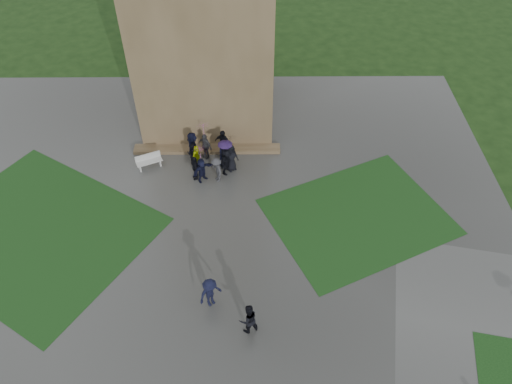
{
  "coord_description": "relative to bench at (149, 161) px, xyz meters",
  "views": [
    {
      "loc": [
        2.84,
        -13.1,
        20.0
      ],
      "look_at": [
        2.98,
        5.74,
        1.2
      ],
      "focal_mm": 35.0,
      "sensor_mm": 36.0,
      "label": 1
    }
  ],
  "objects": [
    {
      "name": "ground",
      "position": [
        3.34,
        -9.13,
        -0.47
      ],
      "size": [
        120.0,
        120.0,
        0.0
      ],
      "primitive_type": "plane",
      "color": "black"
    },
    {
      "name": "plaza",
      "position": [
        3.34,
        -7.13,
        -0.46
      ],
      "size": [
        34.0,
        34.0,
        0.02
      ],
      "primitive_type": "cube",
      "color": "#383835",
      "rests_on": "ground"
    },
    {
      "name": "lawn_inset_left",
      "position": [
        -5.16,
        -5.13,
        -0.45
      ],
      "size": [
        14.1,
        13.46,
        0.01
      ],
      "primitive_type": "cube",
      "rotation": [
        0.0,
        0.0,
        -0.56
      ],
      "color": "#133613",
      "rests_on": "plaza"
    },
    {
      "name": "lawn_inset_right",
      "position": [
        11.84,
        -4.13,
        -0.45
      ],
      "size": [
        11.12,
        10.15,
        0.01
      ],
      "primitive_type": "cube",
      "rotation": [
        0.0,
        0.0,
        0.44
      ],
      "color": "#133613",
      "rests_on": "plaza"
    },
    {
      "name": "tower_plinth",
      "position": [
        3.34,
        1.47,
        -0.34
      ],
      "size": [
        9.0,
        0.8,
        0.22
      ],
      "primitive_type": "cube",
      "color": "brown",
      "rests_on": "plaza"
    },
    {
      "name": "bench",
      "position": [
        0.0,
        0.0,
        0.0
      ],
      "size": [
        1.58,
        1.05,
        0.88
      ],
      "rotation": [
        0.0,
        0.0,
        0.42
      ],
      "color": "silver",
      "rests_on": "plaza"
    },
    {
      "name": "visitor_cluster",
      "position": [
        3.68,
        -0.06,
        0.59
      ],
      "size": [
        3.36,
        3.54,
        2.49
      ],
      "color": "black",
      "rests_on": "plaza"
    },
    {
      "name": "pedestrian_mid",
      "position": [
        4.21,
        -9.51,
        0.42
      ],
      "size": [
        1.25,
        1.15,
        1.75
      ],
      "primitive_type": "imported",
      "rotation": [
        0.0,
        0.0,
        0.65
      ],
      "color": "black",
      "rests_on": "plaza"
    },
    {
      "name": "pedestrian_near",
      "position": [
        5.93,
        -10.85,
        0.42
      ],
      "size": [
        0.98,
        0.8,
        1.75
      ],
      "primitive_type": "imported",
      "rotation": [
        0.0,
        0.0,
        3.57
      ],
      "color": "black",
      "rests_on": "plaza"
    }
  ]
}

